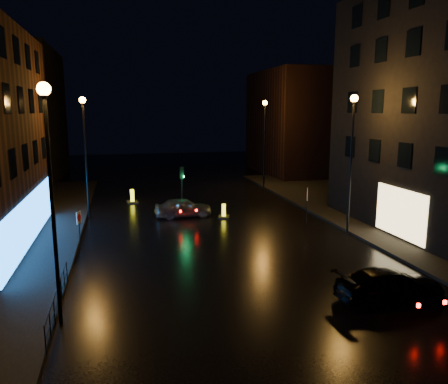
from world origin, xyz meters
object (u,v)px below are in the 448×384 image
(dark_sedan, at_px, (390,285))
(bollard_near, at_px, (224,214))
(road_sign_left, at_px, (79,221))
(road_sign_right, at_px, (307,197))
(silver_hatchback, at_px, (183,207))
(bollard_far, at_px, (132,200))
(traffic_signal, at_px, (182,206))

(dark_sedan, bearing_deg, bollard_near, 10.83)
(road_sign_left, relative_size, road_sign_right, 0.87)
(silver_hatchback, bearing_deg, bollard_far, 28.15)
(road_sign_left, bearing_deg, silver_hatchback, 61.67)
(bollard_near, xyz_separation_m, road_sign_left, (-9.31, -4.92, 1.33))
(silver_hatchback, xyz_separation_m, bollard_far, (-3.39, 5.76, -0.44))
(traffic_signal, bearing_deg, bollard_far, 127.14)
(traffic_signal, bearing_deg, road_sign_right, -32.45)
(bollard_far, distance_m, road_sign_left, 12.06)
(bollard_near, distance_m, road_sign_left, 10.62)
(traffic_signal, distance_m, road_sign_right, 9.21)
(traffic_signal, distance_m, bollard_near, 3.38)
(bollard_near, bearing_deg, road_sign_left, -134.25)
(bollard_far, height_order, road_sign_right, road_sign_right)
(bollard_far, bearing_deg, dark_sedan, -71.81)
(road_sign_left, bearing_deg, road_sign_right, 28.45)
(road_sign_left, xyz_separation_m, road_sign_right, (14.34, 2.08, 0.24))
(silver_hatchback, height_order, bollard_far, silver_hatchback)
(dark_sedan, xyz_separation_m, road_sign_left, (-12.56, 9.95, 0.89))
(road_sign_right, bearing_deg, silver_hatchback, -1.46)
(traffic_signal, distance_m, silver_hatchback, 1.19)
(dark_sedan, bearing_deg, road_sign_left, 50.14)
(bollard_far, distance_m, road_sign_right, 14.74)
(road_sign_left, bearing_deg, bollard_near, 48.03)
(silver_hatchback, bearing_deg, road_sign_right, -117.87)
(traffic_signal, bearing_deg, silver_hatchback, -94.24)
(traffic_signal, distance_m, road_sign_left, 9.69)
(dark_sedan, height_order, bollard_near, dark_sedan)
(dark_sedan, relative_size, road_sign_right, 1.88)
(silver_hatchback, xyz_separation_m, road_sign_left, (-6.56, -5.80, 0.86))
(bollard_near, height_order, road_sign_right, road_sign_right)
(silver_hatchback, height_order, road_sign_left, road_sign_left)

